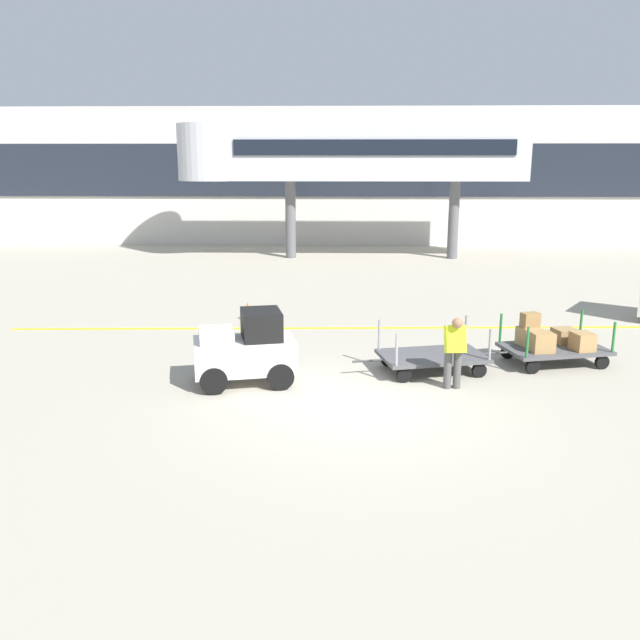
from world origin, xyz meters
TOP-DOWN VIEW (x-y plane):
  - ground_plane at (0.00, 0.00)m, footprint 120.00×120.00m
  - apron_lead_line at (0.69, 6.18)m, footprint 20.75×1.09m
  - terminal_building at (0.00, 25.98)m, footprint 63.25×2.51m
  - jet_bridge at (-0.60, 19.99)m, footprint 16.26×3.00m
  - baggage_tug at (-2.42, 1.29)m, footprint 2.30×1.63m
  - baggage_cart_lead at (1.63, 2.23)m, footprint 3.09×1.89m
  - baggage_cart_middle at (4.51, 2.92)m, footprint 3.09×1.89m
  - baggage_handler at (1.91, 1.04)m, footprint 0.43×0.45m
  - safety_cone_near at (-3.16, 6.99)m, footprint 0.36×0.36m

SIDE VIEW (x-z plane):
  - ground_plane at x=0.00m, z-range 0.00..0.00m
  - apron_lead_line at x=0.69m, z-range 0.00..0.01m
  - safety_cone_near at x=-3.16m, z-range 0.00..0.55m
  - baggage_cart_lead at x=1.63m, z-range -0.20..0.90m
  - baggage_cart_middle at x=4.51m, z-range -0.08..1.10m
  - baggage_tug at x=-2.42m, z-range -0.04..1.54m
  - baggage_handler at x=1.91m, z-range 0.08..1.65m
  - terminal_building at x=0.00m, z-range 0.01..7.42m
  - jet_bridge at x=-0.60m, z-range 1.79..8.06m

